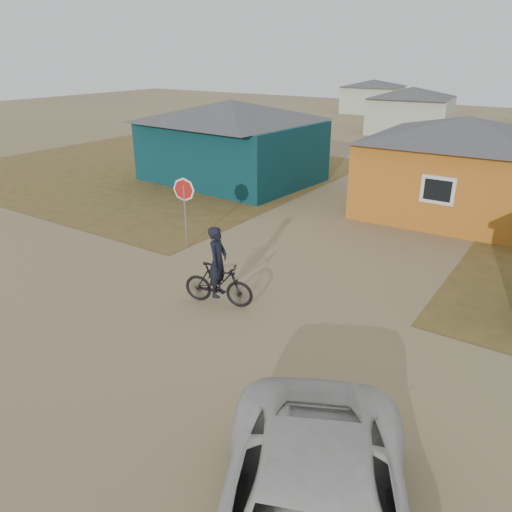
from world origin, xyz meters
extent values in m
plane|color=#917B53|center=(0.00, 0.00, 0.00)|extent=(120.00, 120.00, 0.00)
cube|color=brown|center=(-14.00, 13.00, 0.01)|extent=(20.00, 18.00, 0.00)
cube|color=#092B31|center=(-8.50, 13.50, 1.50)|extent=(8.40, 6.54, 3.00)
pyramid|color=#3E3E40|center=(-8.50, 13.50, 3.50)|extent=(8.93, 7.08, 1.00)
cube|color=#B8671C|center=(2.50, 14.00, 1.50)|extent=(7.21, 6.24, 3.00)
pyramid|color=#3E3E40|center=(2.50, 14.00, 3.45)|extent=(7.72, 6.76, 0.90)
cube|color=silver|center=(2.50, 10.97, 1.65)|extent=(1.20, 0.06, 1.00)
cube|color=black|center=(2.50, 10.94, 1.65)|extent=(0.95, 0.04, 0.75)
cube|color=#AFB89E|center=(-6.00, 34.00, 1.40)|extent=(6.49, 5.60, 2.80)
pyramid|color=#3E3E40|center=(-6.00, 34.00, 3.20)|extent=(7.04, 6.15, 0.80)
cube|color=#AFB89E|center=(-14.00, 46.00, 1.35)|extent=(5.75, 5.28, 2.70)
pyramid|color=#3E3E40|center=(-14.00, 46.00, 3.05)|extent=(6.28, 5.81, 0.70)
cylinder|color=gray|center=(-4.05, 4.95, 1.08)|extent=(0.06, 0.06, 2.17)
imported|color=black|center=(-0.61, 2.31, 0.57)|extent=(1.98, 1.03, 1.15)
imported|color=black|center=(-0.61, 2.31, 1.21)|extent=(0.62, 0.78, 1.88)
camera|label=1|loc=(6.80, -6.88, 6.23)|focal=35.00mm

